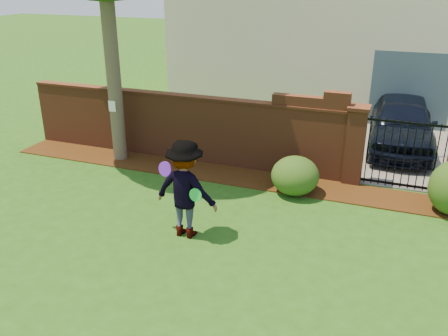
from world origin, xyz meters
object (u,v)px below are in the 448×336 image
at_px(car, 402,126).
at_px(frisbee_green, 195,195).
at_px(frisbee_purple, 165,169).
at_px(man, 184,190).

xyz_separation_m(car, frisbee_green, (-3.35, -6.49, 0.25)).
height_order(car, frisbee_green, car).
relative_size(frisbee_purple, frisbee_green, 1.15).
xyz_separation_m(car, man, (-3.65, -6.32, 0.22)).
relative_size(man, frisbee_green, 7.70).
distance_m(car, frisbee_green, 7.31).
bearing_deg(car, man, -122.53).
relative_size(car, frisbee_green, 17.42).
distance_m(car, man, 7.30).
relative_size(car, frisbee_purple, 15.19).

